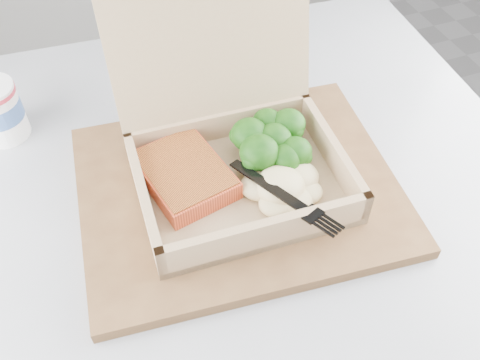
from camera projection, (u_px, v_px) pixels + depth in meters
name	position (u px, v px, depth m)	size (l,w,h in m)	color
cafe_table	(227.00, 299.00, 0.77)	(0.89, 0.89, 0.74)	black
serving_tray	(238.00, 189.00, 0.65)	(0.38, 0.30, 0.02)	brown
takeout_container	(231.00, 135.00, 0.62)	(0.25, 0.24, 0.22)	tan
salmon_fillet	(185.00, 175.00, 0.63)	(0.09, 0.12, 0.02)	#DF532B
broccoli_pile	(274.00, 144.00, 0.65)	(0.11, 0.11, 0.04)	#296616
mashed_potatoes	(280.00, 185.00, 0.61)	(0.09, 0.08, 0.03)	beige
plastic_fork	(254.00, 175.00, 0.60)	(0.08, 0.16, 0.02)	black
receipt	(214.00, 84.00, 0.80)	(0.08, 0.15, 0.00)	white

